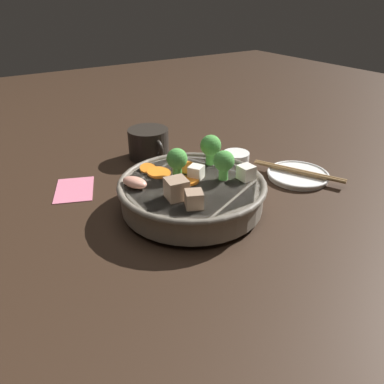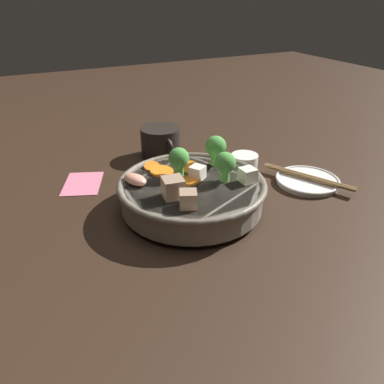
{
  "view_description": "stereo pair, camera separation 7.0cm",
  "coord_description": "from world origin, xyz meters",
  "views": [
    {
      "loc": [
        0.52,
        -0.34,
        0.38
      ],
      "look_at": [
        0.0,
        0.0,
        0.04
      ],
      "focal_mm": 35.0,
      "sensor_mm": 36.0,
      "label": 1
    },
    {
      "loc": [
        0.55,
        -0.28,
        0.38
      ],
      "look_at": [
        0.0,
        0.0,
        0.04
      ],
      "focal_mm": 35.0,
      "sensor_mm": 36.0,
      "label": 2
    }
  ],
  "objects": [
    {
      "name": "ground_plane",
      "position": [
        0.0,
        0.0,
        0.0
      ],
      "size": [
        3.0,
        3.0,
        0.0
      ],
      "primitive_type": "plane",
      "color": "black"
    },
    {
      "name": "dark_mug",
      "position": [
        -0.27,
        0.05,
        0.04
      ],
      "size": [
        0.12,
        0.1,
        0.07
      ],
      "color": "black",
      "rests_on": "ground_plane"
    },
    {
      "name": "tea_cup",
      "position": [
        -0.08,
        0.17,
        0.02
      ],
      "size": [
        0.06,
        0.06,
        0.05
      ],
      "color": "white",
      "rests_on": "ground_plane"
    },
    {
      "name": "side_saucer",
      "position": [
        0.02,
        0.27,
        0.01
      ],
      "size": [
        0.14,
        0.14,
        0.01
      ],
      "color": "white",
      "rests_on": "ground_plane"
    },
    {
      "name": "stirfry_bowl",
      "position": [
        -0.0,
        0.0,
        0.04
      ],
      "size": [
        0.28,
        0.28,
        0.12
      ],
      "color": "slate",
      "rests_on": "ground_plane"
    },
    {
      "name": "chopsticks_pair",
      "position": [
        0.02,
        0.27,
        0.02
      ],
      "size": [
        0.19,
        0.11,
        0.01
      ],
      "color": "olive",
      "rests_on": "side_saucer"
    },
    {
      "name": "napkin",
      "position": [
        -0.2,
        -0.17,
        0.0
      ],
      "size": [
        0.13,
        0.11,
        0.0
      ],
      "color": "#D16B84",
      "rests_on": "ground_plane"
    }
  ]
}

